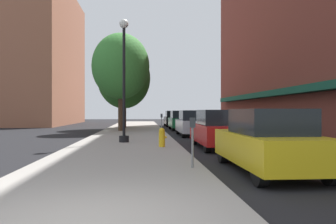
{
  "coord_description": "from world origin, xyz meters",
  "views": [
    {
      "loc": [
        0.74,
        -4.33,
        1.6
      ],
      "look_at": [
        2.61,
        19.67,
        1.55
      ],
      "focal_mm": 34.94,
      "sensor_mm": 36.0,
      "label": 1
    }
  ],
  "objects_px": {
    "parking_meter_far": "(162,121)",
    "car_silver": "(192,123)",
    "fire_hydrant": "(162,137)",
    "car_yellow": "(268,142)",
    "tree_mid": "(124,78)",
    "parking_meter_near": "(193,136)",
    "car_red": "(218,130)",
    "lamppost": "(124,78)",
    "car_black": "(173,119)",
    "car_green": "(180,120)",
    "tree_near": "(121,66)"
  },
  "relations": [
    {
      "from": "fire_hydrant",
      "to": "car_green",
      "type": "relative_size",
      "value": 0.18
    },
    {
      "from": "fire_hydrant",
      "to": "lamppost",
      "type": "bearing_deg",
      "value": 127.81
    },
    {
      "from": "car_yellow",
      "to": "tree_mid",
      "type": "bearing_deg",
      "value": 104.64
    },
    {
      "from": "car_red",
      "to": "car_green",
      "type": "height_order",
      "value": "same"
    },
    {
      "from": "fire_hydrant",
      "to": "tree_near",
      "type": "relative_size",
      "value": 0.11
    },
    {
      "from": "lamppost",
      "to": "car_black",
      "type": "xyz_separation_m",
      "value": [
        4.15,
        18.73,
        -2.39
      ]
    },
    {
      "from": "parking_meter_near",
      "to": "lamppost",
      "type": "bearing_deg",
      "value": 106.74
    },
    {
      "from": "car_silver",
      "to": "fire_hydrant",
      "type": "bearing_deg",
      "value": -108.76
    },
    {
      "from": "car_green",
      "to": "parking_meter_far",
      "type": "bearing_deg",
      "value": -108.22
    },
    {
      "from": "car_silver",
      "to": "tree_mid",
      "type": "bearing_deg",
      "value": 119.18
    },
    {
      "from": "lamppost",
      "to": "tree_mid",
      "type": "distance_m",
      "value": 14.02
    },
    {
      "from": "tree_mid",
      "to": "car_silver",
      "type": "bearing_deg",
      "value": -60.0
    },
    {
      "from": "lamppost",
      "to": "tree_near",
      "type": "height_order",
      "value": "tree_near"
    },
    {
      "from": "lamppost",
      "to": "car_red",
      "type": "xyz_separation_m",
      "value": [
        4.15,
        -1.85,
        -2.39
      ]
    },
    {
      "from": "tree_mid",
      "to": "parking_meter_far",
      "type": "bearing_deg",
      "value": -67.52
    },
    {
      "from": "car_black",
      "to": "tree_near",
      "type": "bearing_deg",
      "value": -117.48
    },
    {
      "from": "fire_hydrant",
      "to": "tree_near",
      "type": "bearing_deg",
      "value": 102.09
    },
    {
      "from": "car_yellow",
      "to": "car_red",
      "type": "distance_m",
      "value": 5.64
    },
    {
      "from": "parking_meter_near",
      "to": "car_red",
      "type": "distance_m",
      "value": 5.8
    },
    {
      "from": "parking_meter_far",
      "to": "car_black",
      "type": "distance_m",
      "value": 12.17
    },
    {
      "from": "lamppost",
      "to": "car_red",
      "type": "distance_m",
      "value": 5.13
    },
    {
      "from": "car_red",
      "to": "car_green",
      "type": "xyz_separation_m",
      "value": [
        0.0,
        14.03,
        0.0
      ]
    },
    {
      "from": "fire_hydrant",
      "to": "car_yellow",
      "type": "height_order",
      "value": "car_yellow"
    },
    {
      "from": "fire_hydrant",
      "to": "parking_meter_near",
      "type": "height_order",
      "value": "parking_meter_near"
    },
    {
      "from": "tree_mid",
      "to": "car_silver",
      "type": "relative_size",
      "value": 1.68
    },
    {
      "from": "lamppost",
      "to": "tree_near",
      "type": "distance_m",
      "value": 9.54
    },
    {
      "from": "car_green",
      "to": "car_black",
      "type": "relative_size",
      "value": 1.0
    },
    {
      "from": "parking_meter_far",
      "to": "car_silver",
      "type": "relative_size",
      "value": 0.3
    },
    {
      "from": "car_red",
      "to": "fire_hydrant",
      "type": "bearing_deg",
      "value": -170.95
    },
    {
      "from": "car_yellow",
      "to": "car_silver",
      "type": "relative_size",
      "value": 1.0
    },
    {
      "from": "lamppost",
      "to": "parking_meter_near",
      "type": "distance_m",
      "value": 7.95
    },
    {
      "from": "tree_near",
      "to": "fire_hydrant",
      "type": "bearing_deg",
      "value": -77.91
    },
    {
      "from": "fire_hydrant",
      "to": "parking_meter_near",
      "type": "relative_size",
      "value": 0.6
    },
    {
      "from": "car_yellow",
      "to": "car_red",
      "type": "height_order",
      "value": "same"
    },
    {
      "from": "tree_mid",
      "to": "car_red",
      "type": "relative_size",
      "value": 1.68
    },
    {
      "from": "car_green",
      "to": "car_black",
      "type": "bearing_deg",
      "value": 91.39
    },
    {
      "from": "parking_meter_near",
      "to": "car_green",
      "type": "distance_m",
      "value": 19.59
    },
    {
      "from": "car_silver",
      "to": "tree_near",
      "type": "bearing_deg",
      "value": 140.41
    },
    {
      "from": "car_yellow",
      "to": "tree_near",
      "type": "bearing_deg",
      "value": 107.96
    },
    {
      "from": "car_black",
      "to": "car_yellow",
      "type": "bearing_deg",
      "value": -89.86
    },
    {
      "from": "parking_meter_near",
      "to": "car_red",
      "type": "height_order",
      "value": "car_red"
    },
    {
      "from": "fire_hydrant",
      "to": "car_red",
      "type": "relative_size",
      "value": 0.18
    },
    {
      "from": "fire_hydrant",
      "to": "car_red",
      "type": "height_order",
      "value": "car_red"
    },
    {
      "from": "parking_meter_near",
      "to": "car_yellow",
      "type": "xyz_separation_m",
      "value": [
        1.95,
        -0.18,
        -0.14
      ]
    },
    {
      "from": "tree_near",
      "to": "car_yellow",
      "type": "height_order",
      "value": "tree_near"
    },
    {
      "from": "parking_meter_near",
      "to": "car_green",
      "type": "bearing_deg",
      "value": 84.29
    },
    {
      "from": "car_silver",
      "to": "car_black",
      "type": "relative_size",
      "value": 1.0
    },
    {
      "from": "fire_hydrant",
      "to": "tree_mid",
      "type": "xyz_separation_m",
      "value": [
        -2.49,
        16.12,
        4.06
      ]
    },
    {
      "from": "tree_mid",
      "to": "car_black",
      "type": "relative_size",
      "value": 1.68
    },
    {
      "from": "car_black",
      "to": "car_silver",
      "type": "bearing_deg",
      "value": -89.86
    }
  ]
}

